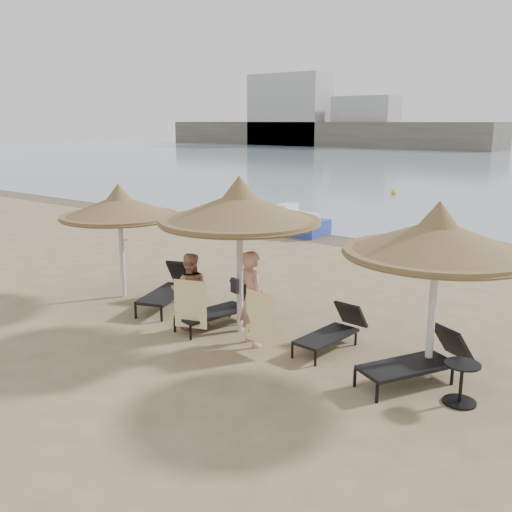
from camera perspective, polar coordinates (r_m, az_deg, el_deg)
The scene contains 19 objects.
ground at distance 11.56m, azimuth -4.48°, elevation -7.54°, with size 160.00×160.00×0.00m, color #947F5C.
wet_sand_strip at distance 19.29m, azimuth 14.51°, elevation 0.61°, with size 200.00×1.60×0.01m, color brown.
far_shore at distance 91.73m, azimuth 17.28°, elevation 12.00°, with size 150.00×54.80×12.00m.
palapa_left at distance 13.65m, azimuth -13.51°, elevation 4.78°, with size 2.75×2.75×2.72m.
palapa_center at distance 10.96m, azimuth -1.67°, elevation 4.76°, with size 3.14×3.14×3.11m.
palapa_right at distance 9.31m, azimuth 17.69°, elevation 1.67°, with size 2.95×2.95×2.93m.
lounger_far_left at distance 13.18m, azimuth -8.53°, elevation -3.15°, with size 1.32×2.13×0.91m.
lounger_near_left at distance 11.82m, azimuth -3.33°, elevation -5.13°, with size 0.97×1.94×0.83m.
lounger_near_right at distance 10.75m, azimuth 7.79°, elevation -7.33°, with size 0.70×1.73×0.76m.
lounger_far_right at distance 9.65m, azimuth 16.12°, elevation -9.91°, with size 1.47×2.01×0.87m.
side_table at distance 9.19m, azimuth 19.81°, elevation -12.00°, with size 0.53×0.53×0.64m.
person_left at distance 11.53m, azimuth -6.66°, elevation -2.90°, with size 0.83×0.54×1.82m, color tan.
person_right at distance 10.56m, azimuth -0.39°, elevation -3.51°, with size 0.97×0.63×2.10m, color tan.
towel_left at distance 11.12m, azimuth -6.58°, elevation -4.82°, with size 0.66×0.24×0.96m.
towel_right at distance 10.29m, azimuth 0.30°, elevation -6.22°, with size 0.68×0.14×0.97m.
bag_patterned at distance 11.38m, azimuth -1.05°, elevation -1.98°, with size 0.28×0.14×0.34m.
bag_dark at distance 11.16m, azimuth -2.14°, elevation -2.98°, with size 0.21×0.12×0.29m.
pedal_boat at distance 21.37m, azimuth 3.89°, elevation 3.30°, with size 2.32×1.37×1.08m.
buoy_left at distance 33.66m, azimuth 13.61°, elevation 6.22°, with size 0.33×0.33×0.33m, color gold.
Camera 1 is at (7.28, -7.99, 4.11)m, focal length 40.00 mm.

